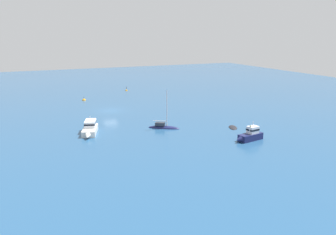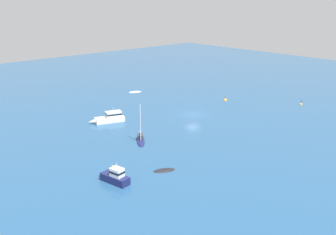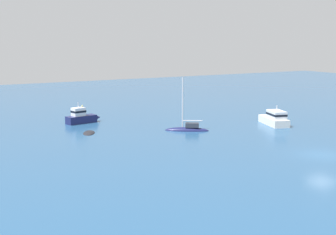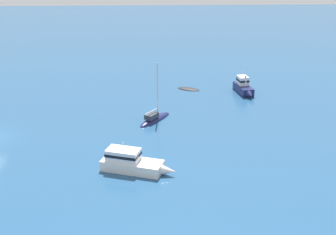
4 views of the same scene
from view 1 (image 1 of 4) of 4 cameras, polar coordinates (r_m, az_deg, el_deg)
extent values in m
plane|color=navy|center=(67.19, -9.34, 1.12)|extent=(160.00, 160.00, 0.00)
ellipsoid|color=black|center=(55.40, 10.48, -1.64)|extent=(3.04, 2.34, 0.36)
cube|color=#191E4C|center=(49.50, 13.23, -3.08)|extent=(1.99, 3.82, 0.92)
cone|color=#191E4C|center=(47.93, 11.43, -3.54)|extent=(1.07, 1.06, 0.92)
cube|color=silver|center=(49.51, 13.58, -1.94)|extent=(1.33, 1.64, 1.00)
cube|color=black|center=(49.49, 13.58, -1.88)|extent=(1.38, 1.69, 0.24)
cylinder|color=silver|center=(49.29, 13.63, -1.01)|extent=(0.08, 0.08, 0.66)
cylinder|color=white|center=(48.99, 13.19, -2.07)|extent=(0.32, 0.32, 1.02)
sphere|color=gray|center=(48.83, 13.23, -1.36)|extent=(0.24, 0.24, 0.24)
cube|color=silver|center=(52.68, -12.53, -2.05)|extent=(5.30, 3.35, 0.86)
cone|color=silver|center=(49.78, -12.93, -3.00)|extent=(1.45, 1.21, 0.86)
cube|color=silver|center=(53.17, -12.49, -0.92)|extent=(2.97, 2.25, 0.92)
cube|color=black|center=(53.16, -12.49, -0.87)|extent=(3.02, 2.30, 0.24)
cylinder|color=silver|center=(52.98, -12.53, -0.11)|extent=(0.08, 0.08, 0.62)
ellipsoid|color=#191E4C|center=(54.20, -0.68, -1.74)|extent=(3.78, 4.64, 0.80)
cube|color=#2D333D|center=(54.15, -1.29, -1.06)|extent=(1.52, 1.66, 0.48)
cylinder|color=silver|center=(53.34, -0.18, 1.50)|extent=(0.13, 0.13, 5.51)
cylinder|color=silver|center=(54.03, -1.31, -0.55)|extent=(1.35, 1.84, 0.10)
sphere|color=orange|center=(89.60, -6.75, 4.35)|extent=(0.56, 0.56, 0.56)
cylinder|color=black|center=(89.49, -6.76, 4.76)|extent=(0.08, 0.08, 0.74)
sphere|color=orange|center=(78.42, -13.47, 2.73)|extent=(0.74, 0.74, 0.74)
cylinder|color=black|center=(78.31, -13.49, 3.14)|extent=(0.08, 0.08, 0.42)
camera|label=2|loc=(65.34, 54.77, 13.72)|focal=41.31mm
camera|label=3|loc=(105.26, 3.91, 11.41)|focal=52.37mm
camera|label=4|loc=(54.81, -54.35, 12.62)|focal=53.03mm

